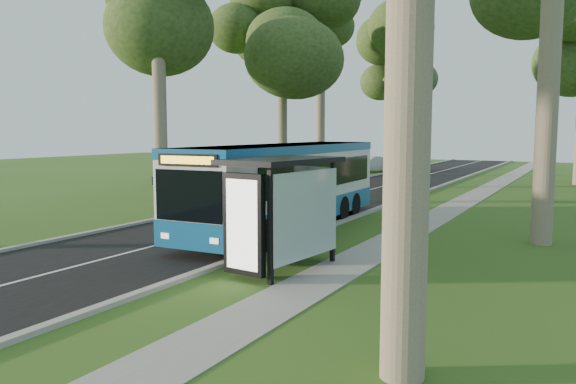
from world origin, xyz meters
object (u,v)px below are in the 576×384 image
object	(u,v)px
litter_bin	(324,223)
car_silver	(368,164)
bus	(286,186)
bus_shelter	(278,193)
bus_stop_sign	(238,212)
car_white	(343,167)

from	to	relation	value
litter_bin	car_silver	world-z (taller)	car_silver
litter_bin	car_silver	bearing A→B (deg)	107.75
bus	bus_shelter	world-z (taller)	bus
bus_stop_sign	bus_shelter	world-z (taller)	bus_shelter
bus	bus_stop_sign	xyz separation A→B (m)	(1.54, -5.59, -0.18)
car_white	bus	bearing A→B (deg)	-50.64
car_white	bus_stop_sign	bearing A→B (deg)	-51.16
car_silver	bus_stop_sign	bearing A→B (deg)	-58.24
car_silver	bus_shelter	bearing A→B (deg)	-56.20
bus_stop_sign	car_silver	world-z (taller)	bus_stop_sign
bus_stop_sign	bus	bearing A→B (deg)	108.31
bus_stop_sign	litter_bin	world-z (taller)	bus_stop_sign
car_silver	bus	bearing A→B (deg)	-58.33
bus_shelter	car_silver	world-z (taller)	bus_shelter
bus_stop_sign	car_white	xyz separation A→B (m)	(-9.57, 30.00, -0.77)
bus_stop_sign	bus_shelter	distance (m)	1.60
car_white	litter_bin	bearing A→B (deg)	-47.25
car_silver	car_white	bearing A→B (deg)	-75.32
bus	car_white	distance (m)	25.71
litter_bin	car_silver	size ratio (longest dim) A/B	0.22
bus_shelter	litter_bin	world-z (taller)	bus_shelter
litter_bin	car_silver	distance (m)	31.88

